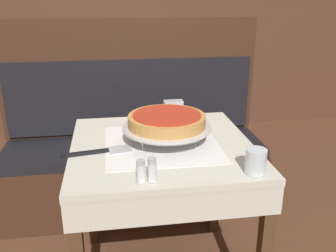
% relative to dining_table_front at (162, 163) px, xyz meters
% --- Properties ---
extents(dining_table_front, '(0.79, 0.79, 0.75)m').
position_rel_dining_table_front_xyz_m(dining_table_front, '(0.00, 0.00, 0.00)').
color(dining_table_front, beige).
rests_on(dining_table_front, ground_plane).
extents(dining_table_rear, '(0.74, 0.74, 0.74)m').
position_rel_dining_table_front_xyz_m(dining_table_rear, '(-0.22, 1.70, -0.01)').
color(dining_table_rear, '#1E6B33').
rests_on(dining_table_rear, ground_plane).
extents(booth_bench, '(1.65, 0.48, 1.22)m').
position_rel_dining_table_front_xyz_m(booth_bench, '(-0.08, 0.73, -0.30)').
color(booth_bench, '#3D2316').
rests_on(booth_bench, ground_plane).
extents(back_wall_panel, '(6.00, 0.04, 2.40)m').
position_rel_dining_table_front_xyz_m(back_wall_panel, '(0.00, 2.23, 0.55)').
color(back_wall_panel, '#4C2D1E').
rests_on(back_wall_panel, ground_plane).
extents(pizza_pan_stand, '(0.39, 0.39, 0.08)m').
position_rel_dining_table_front_xyz_m(pizza_pan_stand, '(0.02, -0.00, 0.17)').
color(pizza_pan_stand, '#ADADB2').
rests_on(pizza_pan_stand, dining_table_front).
extents(deep_dish_pizza, '(0.34, 0.34, 0.05)m').
position_rel_dining_table_front_xyz_m(deep_dish_pizza, '(0.02, -0.00, 0.20)').
color(deep_dish_pizza, '#C68E47').
rests_on(deep_dish_pizza, pizza_pan_stand).
extents(pizza_server, '(0.30, 0.10, 0.01)m').
position_rel_dining_table_front_xyz_m(pizza_server, '(-0.27, -0.06, 0.10)').
color(pizza_server, '#BCBCC1').
rests_on(pizza_server, dining_table_front).
extents(water_glass_near, '(0.08, 0.08, 0.09)m').
position_rel_dining_table_front_xyz_m(water_glass_near, '(0.30, -0.33, 0.14)').
color(water_glass_near, silver).
rests_on(water_glass_near, dining_table_front).
extents(salt_shaker, '(0.03, 0.03, 0.08)m').
position_rel_dining_table_front_xyz_m(salt_shaker, '(-0.12, -0.34, 0.14)').
color(salt_shaker, silver).
rests_on(salt_shaker, dining_table_front).
extents(pepper_shaker, '(0.03, 0.03, 0.09)m').
position_rel_dining_table_front_xyz_m(pepper_shaker, '(-0.08, -0.34, 0.14)').
color(pepper_shaker, silver).
rests_on(pepper_shaker, dining_table_front).
extents(napkin_holder, '(0.10, 0.05, 0.09)m').
position_rel_dining_table_front_xyz_m(napkin_holder, '(0.11, 0.35, 0.14)').
color(napkin_holder, '#B2B2B7').
rests_on(napkin_holder, dining_table_front).
extents(condiment_caddy, '(0.13, 0.13, 0.18)m').
position_rel_dining_table_front_xyz_m(condiment_caddy, '(-0.25, 1.67, 0.14)').
color(condiment_caddy, black).
rests_on(condiment_caddy, dining_table_rear).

